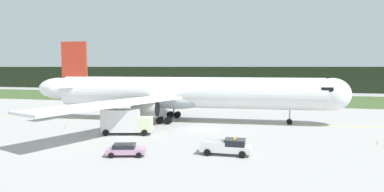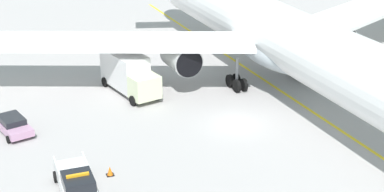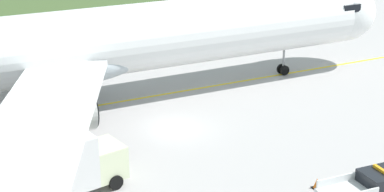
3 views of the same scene
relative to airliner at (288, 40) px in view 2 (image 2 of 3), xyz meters
name	(u,v)px [view 2 (image 2 of 3)]	position (x,y,z in m)	size (l,w,h in m)	color
ground	(236,124)	(4.49, -6.70, -5.00)	(320.00, 320.00, 0.00)	#A6A2A1
taxiway_centerline_main	(288,96)	(0.64, 0.04, -4.99)	(73.80, 0.30, 0.01)	yellow
airliner	(288,40)	(0.00, 0.00, 0.00)	(56.24, 53.39, 14.34)	white
ops_pickup_truck	(76,183)	(10.74, -20.53, -4.09)	(5.56, 2.35, 1.94)	silver
catering_truck	(129,73)	(-5.02, -13.11, -3.11)	(7.49, 4.11, 3.74)	beige
staff_car	(13,124)	(0.04, -23.64, -4.30)	(4.51, 2.93, 1.30)	#B687A9
apron_cone	(110,171)	(9.00, -18.02, -4.68)	(0.52, 0.52, 0.65)	black
taxiway_edge_light_west	(119,51)	(-16.06, -11.45, -4.73)	(0.12, 0.12, 0.49)	yellow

